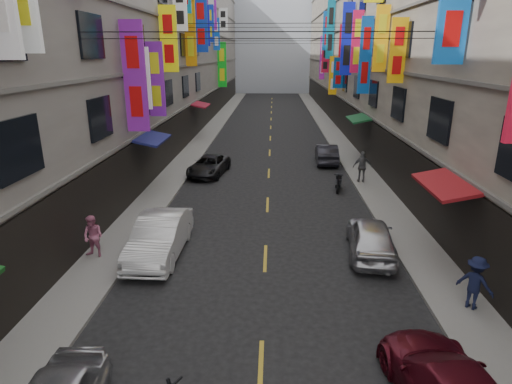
# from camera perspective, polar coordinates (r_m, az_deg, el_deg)

# --- Properties ---
(sidewalk_left) EXTENTS (2.00, 90.00, 0.12)m
(sidewalk_left) POSITION_cam_1_polar(r_m,az_deg,el_deg) (39.75, -6.84, 7.28)
(sidewalk_left) COLOR slate
(sidewalk_left) RESTS_ON ground
(sidewalk_right) EXTENTS (2.00, 90.00, 0.12)m
(sidewalk_right) POSITION_cam_1_polar(r_m,az_deg,el_deg) (39.68, 10.68, 7.08)
(sidewalk_right) COLOR slate
(sidewalk_right) RESTS_ON ground
(building_row_left) EXTENTS (10.14, 90.00, 19.00)m
(building_row_left) POSITION_cam_1_polar(r_m,az_deg,el_deg) (40.52, -16.32, 20.33)
(building_row_left) COLOR gray
(building_row_left) RESTS_ON ground
(building_row_right) EXTENTS (10.14, 90.00, 19.00)m
(building_row_right) POSITION_cam_1_polar(r_m,az_deg,el_deg) (40.39, 20.48, 19.96)
(building_row_right) COLOR #ADA391
(building_row_right) RESTS_ON ground
(haze_block) EXTENTS (18.00, 8.00, 22.00)m
(haze_block) POSITION_cam_1_polar(r_m,az_deg,el_deg) (88.65, 2.26, 20.32)
(haze_block) COLOR silver
(haze_block) RESTS_ON ground
(shop_signage) EXTENTS (14.00, 55.00, 11.43)m
(shop_signage) POSITION_cam_1_polar(r_m,az_deg,el_deg) (31.64, 1.87, 20.97)
(shop_signage) COLOR #1027BD
(shop_signage) RESTS_ON ground
(street_awnings) EXTENTS (13.99, 35.20, 0.41)m
(street_awnings) POSITION_cam_1_polar(r_m,az_deg,el_deg) (23.04, -1.48, 7.09)
(street_awnings) COLOR #155019
(street_awnings) RESTS_ON ground
(overhead_cables) EXTENTS (14.00, 38.04, 1.24)m
(overhead_cables) POSITION_cam_1_polar(r_m,az_deg,el_deg) (26.62, 1.91, 21.09)
(overhead_cables) COLOR black
(overhead_cables) RESTS_ON ground
(lane_markings) EXTENTS (0.12, 80.20, 0.01)m
(lane_markings) POSITION_cam_1_polar(r_m,az_deg,el_deg) (36.33, 1.88, 6.30)
(lane_markings) COLOR gold
(lane_markings) RESTS_ON ground
(scooter_far_right) EXTENTS (0.63, 1.79, 1.14)m
(scooter_far_right) POSITION_cam_1_polar(r_m,az_deg,el_deg) (24.49, 10.95, 1.26)
(scooter_far_right) COLOR black
(scooter_far_right) RESTS_ON ground
(car_left_mid) EXTENTS (1.71, 4.71, 1.54)m
(car_left_mid) POSITION_cam_1_polar(r_m,az_deg,el_deg) (16.62, -12.73, -5.81)
(car_left_mid) COLOR white
(car_left_mid) RESTS_ON ground
(car_left_far) EXTENTS (2.57, 4.49, 1.18)m
(car_left_far) POSITION_cam_1_polar(r_m,az_deg,el_deg) (27.27, -6.31, 3.51)
(car_left_far) COLOR black
(car_left_far) RESTS_ON ground
(car_right_mid) EXTENTS (2.13, 4.31, 1.41)m
(car_right_mid) POSITION_cam_1_polar(r_m,az_deg,el_deg) (16.90, 15.06, -5.82)
(car_right_mid) COLOR silver
(car_right_mid) RESTS_ON ground
(car_right_far) EXTENTS (1.56, 4.12, 1.34)m
(car_right_far) POSITION_cam_1_polar(r_m,az_deg,el_deg) (30.49, 9.36, 5.08)
(car_right_far) COLOR #26252C
(car_right_far) RESTS_ON ground
(pedestrian_lfar) EXTENTS (0.88, 0.70, 1.60)m
(pedestrian_lfar) POSITION_cam_1_polar(r_m,az_deg,el_deg) (16.95, -20.89, -5.56)
(pedestrian_lfar) COLOR #C6698C
(pedestrian_lfar) RESTS_ON sidewalk_left
(pedestrian_rnear) EXTENTS (1.15, 1.13, 1.65)m
(pedestrian_rnear) POSITION_cam_1_polar(r_m,az_deg,el_deg) (14.35, 27.20, -10.71)
(pedestrian_rnear) COLOR #131734
(pedestrian_rnear) RESTS_ON sidewalk_right
(pedestrian_rfar) EXTENTS (1.09, 0.62, 1.85)m
(pedestrian_rfar) POSITION_cam_1_polar(r_m,az_deg,el_deg) (25.80, 14.00, 3.29)
(pedestrian_rfar) COLOR slate
(pedestrian_rfar) RESTS_ON sidewalk_right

